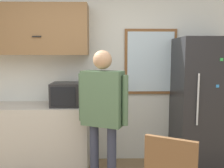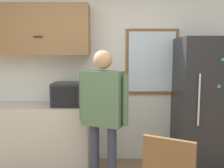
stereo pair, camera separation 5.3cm
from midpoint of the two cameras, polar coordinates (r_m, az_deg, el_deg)
The scene contains 7 objects.
back_wall at distance 3.76m, azimuth -3.38°, elevation 2.72°, with size 6.00×0.06×2.70m.
counter at distance 3.85m, azimuth -21.51°, elevation -11.23°, with size 2.06×0.59×0.91m.
upper_cabinets at distance 3.80m, azimuth -21.87°, elevation 11.42°, with size 2.06×0.36×0.69m.
microwave at distance 3.49m, azimuth -10.29°, elevation -2.31°, with size 0.46×0.41×0.32m.
person at distance 2.95m, azimuth -2.66°, elevation -4.87°, with size 0.59×0.39×1.67m.
refrigerator at distance 3.67m, azimuth 19.66°, elevation -4.56°, with size 0.76×0.73×1.84m.
window at distance 3.76m, azimuth 8.36°, elevation 5.05°, with size 0.77×0.05×0.96m.
Camera 1 is at (0.12, -1.72, 1.63)m, focal length 40.00 mm.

